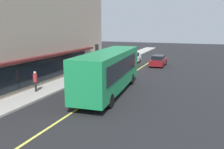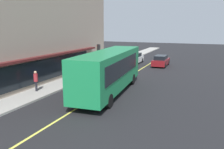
% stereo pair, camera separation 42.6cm
% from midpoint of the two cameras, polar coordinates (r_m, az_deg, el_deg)
% --- Properties ---
extents(ground, '(120.00, 120.00, 0.00)m').
position_cam_midpoint_polar(ground, '(21.93, -0.41, -2.86)').
color(ground, black).
extents(sidewalk, '(80.00, 2.47, 0.15)m').
position_cam_midpoint_polar(sidewalk, '(24.08, -11.19, -1.58)').
color(sidewalk, '#9E9B93').
rests_on(sidewalk, ground).
extents(lane_centre_stripe, '(36.00, 0.16, 0.01)m').
position_cam_midpoint_polar(lane_centre_stripe, '(21.93, -0.41, -2.85)').
color(lane_centre_stripe, '#D8D14C').
rests_on(lane_centre_stripe, ground).
extents(bus, '(11.29, 3.36, 3.50)m').
position_cam_midpoint_polar(bus, '(19.34, -1.16, 1.18)').
color(bus, '#197F47').
rests_on(bus, ground).
extents(traffic_light, '(0.30, 0.52, 3.20)m').
position_cam_midpoint_polar(traffic_light, '(28.79, -4.09, 5.74)').
color(traffic_light, '#2D2D33').
rests_on(traffic_light, sidewalk).
extents(car_maroon, '(4.30, 1.86, 1.52)m').
position_cam_midpoint_polar(car_maroon, '(33.54, 10.91, 3.32)').
color(car_maroon, maroon).
rests_on(car_maroon, ground).
extents(car_white, '(4.31, 1.88, 1.52)m').
position_cam_midpoint_polar(car_white, '(35.48, 4.54, 3.95)').
color(car_white, white).
rests_on(car_white, ground).
extents(car_navy, '(4.36, 1.99, 1.52)m').
position_cam_midpoint_polar(car_navy, '(24.46, -4.28, 0.42)').
color(car_navy, navy).
rests_on(car_navy, ground).
extents(pedestrian_mid_block, '(0.34, 0.34, 1.70)m').
position_cam_midpoint_polar(pedestrian_mid_block, '(34.24, -0.16, 4.42)').
color(pedestrian_mid_block, black).
rests_on(pedestrian_mid_block, sidewalk).
extents(pedestrian_at_corner, '(0.34, 0.34, 1.73)m').
position_cam_midpoint_polar(pedestrian_at_corner, '(20.43, -18.80, -1.16)').
color(pedestrian_at_corner, black).
rests_on(pedestrian_at_corner, sidewalk).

